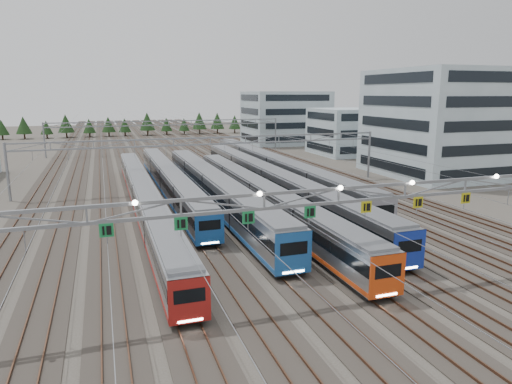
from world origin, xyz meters
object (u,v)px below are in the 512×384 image
object	(u,v)px
train_a	(144,197)
gantry_near	(339,199)
gantry_far	(169,127)
train_b	(170,180)
train_f	(275,168)
depot_bldg_mid	(346,132)
train_d	(261,196)
gantry_mid	(211,147)
depot_bldg_south	(436,123)
train_e	(271,181)
depot_bldg_north	(285,118)
train_c	(214,188)

from	to	relation	value
train_a	gantry_near	xyz separation A→B (m)	(11.20, -28.06, 5.11)
gantry_far	train_b	bearing A→B (deg)	-98.05
train_f	depot_bldg_mid	distance (m)	39.76
train_b	gantry_far	world-z (taller)	gantry_far
train_a	train_d	world-z (taller)	train_d
gantry_mid	depot_bldg_south	size ratio (longest dim) A/B	2.56
gantry_near	depot_bldg_mid	xyz separation A→B (m)	(40.01, 69.13, -1.66)
depot_bldg_south	train_e	bearing A→B (deg)	-167.91
train_a	train_e	world-z (taller)	train_e
train_d	train_f	size ratio (longest dim) A/B	0.85
train_a	gantry_mid	size ratio (longest dim) A/B	1.08
train_e	gantry_mid	bearing A→B (deg)	128.94
gantry_mid	train_b	bearing A→B (deg)	-158.11
gantry_near	depot_bldg_north	distance (m)	102.68
train_b	train_f	size ratio (longest dim) A/B	0.82
train_c	train_d	world-z (taller)	train_c
gantry_mid	depot_bldg_north	distance (m)	66.46
train_a	train_b	xyz separation A→B (m)	(4.50, 9.34, 0.09)
train_c	depot_bldg_north	size ratio (longest dim) A/B	2.38
depot_bldg_south	gantry_far	bearing A→B (deg)	131.30
depot_bldg_north	gantry_mid	bearing A→B (deg)	-122.15
depot_bldg_mid	depot_bldg_north	xyz separation A→B (m)	(-4.61, 27.25, 2.02)
depot_bldg_south	gantry_mid	bearing A→B (deg)	178.42
gantry_near	depot_bldg_north	size ratio (longest dim) A/B	2.56
train_e	gantry_near	bearing A→B (deg)	-102.08
train_c	train_f	distance (m)	18.72
train_d	train_e	distance (m)	9.58
train_b	depot_bldg_mid	distance (m)	56.57
train_b	train_d	size ratio (longest dim) A/B	0.97
depot_bldg_south	depot_bldg_north	world-z (taller)	depot_bldg_south
train_d	depot_bldg_north	xyz separation A→B (m)	(33.11, 73.07, 5.35)
train_d	train_e	size ratio (longest dim) A/B	0.85
depot_bldg_mid	gantry_far	bearing A→B (deg)	158.20
train_f	depot_bldg_north	size ratio (longest dim) A/B	2.84
gantry_mid	train_f	bearing A→B (deg)	8.58
train_d	train_e	bearing A→B (deg)	61.97
train_f	depot_bldg_north	distance (m)	59.88
train_d	depot_bldg_mid	bearing A→B (deg)	50.54
train_c	train_b	bearing A→B (deg)	117.75
train_b	gantry_near	xyz separation A→B (m)	(6.70, -37.41, 5.02)
train_b	depot_bldg_north	distance (m)	72.66
gantry_near	depot_bldg_mid	distance (m)	79.89
train_f	depot_bldg_south	xyz separation A→B (m)	(29.27, -2.82, 6.98)
gantry_far	depot_bldg_south	bearing A→B (deg)	-48.70
gantry_near	gantry_mid	bearing A→B (deg)	89.93
train_c	train_e	distance (m)	9.46
train_f	depot_bldg_mid	size ratio (longest dim) A/B	3.91
train_b	gantry_far	distance (m)	48.38
train_a	train_c	size ratio (longest dim) A/B	1.16
gantry_mid	train_c	bearing A→B (deg)	-101.29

